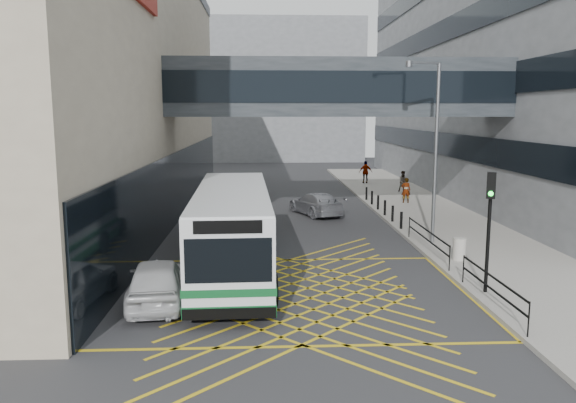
{
  "coord_description": "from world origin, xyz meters",
  "views": [
    {
      "loc": [
        -1.03,
        -18.7,
        6.18
      ],
      "look_at": [
        0.0,
        4.0,
        2.6
      ],
      "focal_mm": 35.0,
      "sensor_mm": 36.0,
      "label": 1
    }
  ],
  "objects": [
    {
      "name": "bus",
      "position": [
        -2.21,
        2.67,
        1.78
      ],
      "size": [
        3.27,
        11.96,
        3.33
      ],
      "rotation": [
        0.0,
        0.0,
        0.03
      ],
      "color": "white",
      "rests_on": "ground"
    },
    {
      "name": "car_silver",
      "position": [
        2.21,
        15.17,
        0.73
      ],
      "size": [
        3.52,
        5.08,
        1.46
      ],
      "primitive_type": "imported",
      "rotation": [
        0.0,
        0.0,
        3.51
      ],
      "color": "gray",
      "rests_on": "ground"
    },
    {
      "name": "traffic_light",
      "position": [
        6.49,
        -0.72,
        2.84
      ],
      "size": [
        0.34,
        0.49,
        4.12
      ],
      "rotation": [
        0.0,
        0.0,
        -0.39
      ],
      "color": "black",
      "rests_on": "pavement"
    },
    {
      "name": "skybridge",
      "position": [
        3.0,
        12.0,
        7.5
      ],
      "size": [
        20.0,
        4.1,
        3.0
      ],
      "color": "#30363B",
      "rests_on": "ground"
    },
    {
      "name": "car_white",
      "position": [
        -4.5,
        -0.85,
        0.78
      ],
      "size": [
        2.55,
        5.11,
        1.56
      ],
      "primitive_type": "imported",
      "rotation": [
        0.0,
        0.0,
        3.25
      ],
      "color": "silver",
      "rests_on": "ground"
    },
    {
      "name": "building_far",
      "position": [
        -2.0,
        60.0,
        9.0
      ],
      "size": [
        28.0,
        16.0,
        18.0
      ],
      "primitive_type": "cube",
      "color": "slate",
      "rests_on": "ground"
    },
    {
      "name": "street_lamp",
      "position": [
        6.77,
        6.74,
        4.88
      ],
      "size": [
        1.83,
        0.89,
        8.29
      ],
      "rotation": [
        0.0,
        0.0,
        0.37
      ],
      "color": "slate",
      "rests_on": "pavement"
    },
    {
      "name": "bollards",
      "position": [
        6.25,
        15.0,
        0.61
      ],
      "size": [
        0.14,
        10.14,
        0.9
      ],
      "color": "black",
      "rests_on": "pavement"
    },
    {
      "name": "box_junction",
      "position": [
        0.0,
        0.0,
        0.0
      ],
      "size": [
        12.0,
        9.0,
        0.01
      ],
      "color": "gold",
      "rests_on": "ground"
    },
    {
      "name": "pedestrian_b",
      "position": [
        9.83,
        23.84,
        0.97
      ],
      "size": [
        0.79,
        0.47,
        1.61
      ],
      "primitive_type": "imported",
      "rotation": [
        0.0,
        0.0,
        -0.01
      ],
      "color": "gray",
      "rests_on": "pavement"
    },
    {
      "name": "ground",
      "position": [
        0.0,
        0.0,
        0.0
      ],
      "size": [
        120.0,
        120.0,
        0.0
      ],
      "primitive_type": "plane",
      "color": "#333335"
    },
    {
      "name": "pavement",
      "position": [
        9.0,
        15.0,
        0.08
      ],
      "size": [
        6.0,
        54.0,
        0.16
      ],
      "primitive_type": "cube",
      "color": "#9B968D",
      "rests_on": "ground"
    },
    {
      "name": "kerb_railings",
      "position": [
        6.15,
        1.78,
        0.88
      ],
      "size": [
        0.05,
        12.54,
        1.0
      ],
      "color": "black",
      "rests_on": "pavement"
    },
    {
      "name": "pedestrian_c",
      "position": [
        7.9,
        29.35,
        1.12
      ],
      "size": [
        1.15,
        0.58,
        1.93
      ],
      "primitive_type": "imported",
      "rotation": [
        0.0,
        0.0,
        3.12
      ],
      "color": "gray",
      "rests_on": "pavement"
    },
    {
      "name": "litter_bin",
      "position": [
        7.09,
        3.59,
        0.62
      ],
      "size": [
        0.53,
        0.53,
        0.92
      ],
      "primitive_type": "cylinder",
      "color": "#ADA89E",
      "rests_on": "pavement"
    },
    {
      "name": "car_dark",
      "position": [
        -2.66,
        8.47,
        0.69
      ],
      "size": [
        2.36,
        4.62,
        1.38
      ],
      "primitive_type": "imported",
      "rotation": [
        0.0,
        0.0,
        3.29
      ],
      "color": "black",
      "rests_on": "ground"
    },
    {
      "name": "pedestrian_a",
      "position": [
        8.67,
        18.57,
        1.01
      ],
      "size": [
        0.71,
        0.53,
        1.71
      ],
      "primitive_type": "imported",
      "rotation": [
        0.0,
        0.0,
        3.07
      ],
      "color": "gray",
      "rests_on": "pavement"
    }
  ]
}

